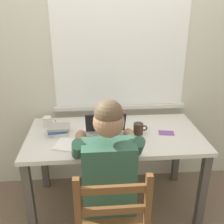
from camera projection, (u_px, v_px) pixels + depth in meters
The scene contains 12 objects.
ground_plane at pixel (114, 204), 2.50m from camera, with size 8.00×8.00×0.00m, color brown.
back_wall at pixel (111, 59), 2.43m from camera, with size 6.00×0.08×2.60m.
desk at pixel (115, 144), 2.25m from camera, with size 1.47×0.76×0.75m.
seated_person at pixel (108, 171), 1.81m from camera, with size 0.50×0.60×1.26m.
laptop at pixel (106, 135), 2.07m from camera, with size 0.33×0.34×0.21m.
computer_mouse at pixel (139, 142), 2.04m from camera, with size 0.06×0.10×0.03m, color #232328.
coffee_mug_white at pixel (48, 122), 2.32m from camera, with size 0.12×0.08×0.09m.
coffee_mug_dark at pixel (139, 129), 2.19m from camera, with size 0.12×0.08×0.10m.
book_stack_main at pixel (59, 130), 2.18m from camera, with size 0.19×0.15×0.08m.
paper_pile_near_laptop at pixel (70, 145), 2.02m from camera, with size 0.23×0.20×0.01m, color white.
paper_pile_back_corner at pixel (98, 132), 2.22m from camera, with size 0.24×0.17×0.02m, color silver.
landscape_photo_print at pixel (166, 133), 2.22m from camera, with size 0.13×0.09×0.00m, color #7A4293.
Camera 1 is at (-0.19, -1.97, 1.77)m, focal length 41.84 mm.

